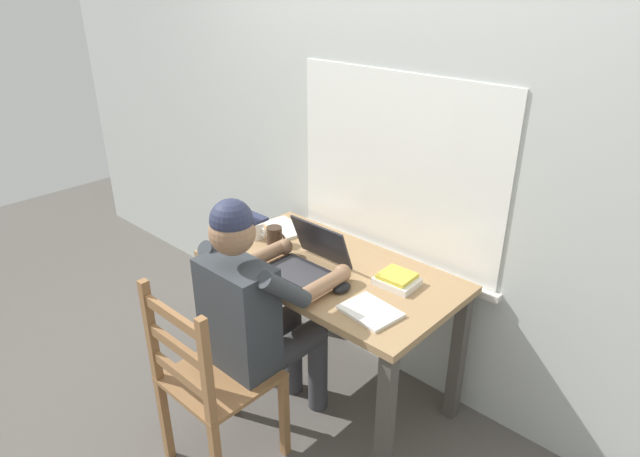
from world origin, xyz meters
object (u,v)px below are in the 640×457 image
Objects in this scene: wooden_chair at (210,382)px; laptop at (308,261)px; coffee_mug_white at (256,230)px; coffee_mug_dark at (275,236)px; seated_person at (257,310)px; desk at (329,288)px; book_stack_main at (397,280)px; landscape_photo_print at (328,251)px; computer_mouse at (342,288)px.

wooden_chair is 2.88× the size of laptop.
coffee_mug_white is (-0.44, 0.67, 0.34)m from wooden_chair.
coffee_mug_dark is at bearing 8.52° from coffee_mug_white.
seated_person is at bearing -89.99° from laptop.
desk is 0.37m from book_stack_main.
laptop is (-0.00, 0.32, 0.12)m from seated_person.
wooden_chair is (0.00, -0.28, -0.23)m from seated_person.
coffee_mug_dark reaches higher than desk.
desk is 0.72m from wooden_chair.
coffee_mug_dark is (-0.32, 0.41, 0.11)m from seated_person.
landscape_photo_print is at bearing 106.24° from laptop.
seated_person reaches higher than coffee_mug_dark.
landscape_photo_print is (0.26, 0.13, -0.05)m from coffee_mug_dark.
desk is 1.32× the size of wooden_chair.
computer_mouse is at bearing -124.43° from book_stack_main.
seated_person reaches higher than wooden_chair.
computer_mouse is at bearing -40.00° from landscape_photo_print.
desk is 10.52× the size of coffee_mug_dark.
wooden_chair is 0.69m from laptop.
wooden_chair is 7.30× the size of landscape_photo_print.
coffee_mug_dark is (-0.32, 0.69, 0.34)m from wooden_chair.
wooden_chair is 9.49× the size of computer_mouse.
seated_person is 6.61× the size of book_stack_main.
book_stack_main reaches higher than landscape_photo_print.
seated_person is at bearing -129.18° from computer_mouse.
coffee_mug_white is at bearing 171.94° from computer_mouse.
wooden_chair reaches higher than book_stack_main.
seated_person is 3.80× the size of laptop.
coffee_mug_dark is at bearing -178.94° from desk.
laptop is at bearing 90.01° from wooden_chair.
laptop reaches higher than wooden_chair.
coffee_mug_white is at bearing -172.08° from book_stack_main.
wooden_chair reaches higher than desk.
landscape_photo_print is at bearing 94.43° from wooden_chair.
book_stack_main is at bearing 52.74° from seated_person.
wooden_chair is at bearing -89.99° from laptop.
seated_person is 12.54× the size of computer_mouse.
computer_mouse is (0.24, -0.03, -0.04)m from laptop.
coffee_mug_dark reaches higher than computer_mouse.
seated_person reaches higher than book_stack_main.
desk is 0.42m from seated_person.
computer_mouse is (0.24, 0.29, 0.08)m from seated_person.
laptop is 0.23m from landscape_photo_print.
wooden_chair is 7.99× the size of coffee_mug_dark.
coffee_mug_dark reaches higher than book_stack_main.
coffee_mug_dark is at bearing 164.81° from laptop.
coffee_mug_white is 0.91× the size of landscape_photo_print.
laptop reaches higher than landscape_photo_print.
landscape_photo_print is (-0.30, 0.25, -0.02)m from computer_mouse.
desk is at bearing -164.73° from book_stack_main.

